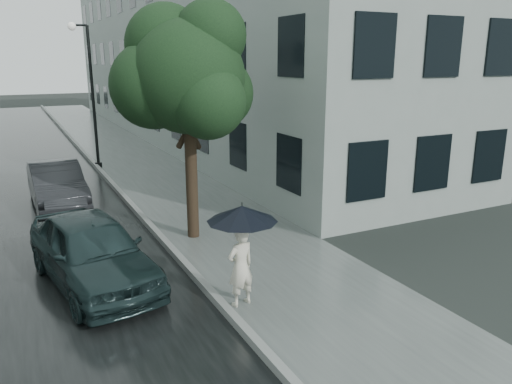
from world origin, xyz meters
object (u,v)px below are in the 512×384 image
car_far (57,185)px  lamp_post (88,87)px  street_tree (187,75)px  car_near (92,250)px  pedestrian (241,267)px

car_far → lamp_post: bearing=68.6°
street_tree → car_far: (-2.75, 4.21, -3.28)m
lamp_post → car_near: size_ratio=1.37×
lamp_post → car_near: (-1.83, -11.26, -2.50)m
car_near → car_far: 6.03m
car_far → pedestrian: bearing=-75.5°
pedestrian → car_near: 3.04m
lamp_post → car_far: size_ratio=1.42×
lamp_post → car_near: lamp_post is taller
street_tree → car_near: street_tree is taller
car_far → car_near: bearing=-90.7°
car_near → car_far: bearing=80.9°
car_far → street_tree: bearing=-58.2°
street_tree → car_near: size_ratio=1.37×
street_tree → car_near: (-2.68, -1.82, -3.23)m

